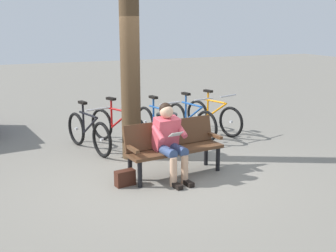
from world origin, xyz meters
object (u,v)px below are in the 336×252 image
object	(u,v)px
person_reading	(169,138)
bicycle_blue	(191,120)
bicycle_purple	(118,127)
handbag	(125,178)
tree_trunk	(130,51)
bicycle_red	(88,132)
bench	(173,144)
litter_bin	(167,134)
bicycle_black	(214,117)
bicycle_silver	(158,125)

from	to	relation	value
person_reading	bicycle_blue	distance (m)	2.57
person_reading	bicycle_purple	xyz separation A→B (m)	(0.18, -2.18, -0.31)
person_reading	bicycle_purple	world-z (taller)	person_reading
handbag	tree_trunk	distance (m)	2.27
bicycle_purple	bicycle_red	world-z (taller)	same
bicycle_blue	bicycle_purple	distance (m)	1.60
bench	handbag	distance (m)	0.97
handbag	bicycle_purple	bearing A→B (deg)	-104.03
litter_bin	bicycle_red	distance (m)	1.51
person_reading	tree_trunk	bearing A→B (deg)	-88.24
bicycle_black	bicycle_blue	distance (m)	0.64
bicycle_red	bicycle_silver	bearing A→B (deg)	75.68
person_reading	tree_trunk	size ratio (longest dim) A/B	0.31
handbag	bicycle_blue	world-z (taller)	bicycle_blue
bicycle_purple	bicycle_red	size ratio (longest dim) A/B	0.95
tree_trunk	bicycle_red	distance (m)	1.83
handbag	litter_bin	bearing A→B (deg)	-135.39
bicycle_purple	bicycle_red	bearing A→B (deg)	-96.29
handbag	litter_bin	distance (m)	1.68
bicycle_blue	bench	bearing A→B (deg)	-45.56
litter_bin	bicycle_red	world-z (taller)	bicycle_red
bicycle_black	litter_bin	bearing A→B (deg)	-72.73
person_reading	bicycle_red	xyz separation A→B (m)	(0.82, -1.98, -0.31)
bicycle_blue	person_reading	bearing A→B (deg)	-45.95
tree_trunk	bicycle_purple	world-z (taller)	tree_trunk
tree_trunk	bicycle_blue	bearing A→B (deg)	-152.09
person_reading	litter_bin	bearing A→B (deg)	-118.29
bicycle_red	bicycle_black	bearing A→B (deg)	80.56
bicycle_silver	bicycle_purple	distance (m)	0.83
handbag	bicycle_silver	size ratio (longest dim) A/B	0.18
bicycle_black	bicycle_blue	xyz separation A→B (m)	(0.63, 0.14, 0.00)
bicycle_blue	bicycle_red	world-z (taller)	same
person_reading	bicycle_black	distance (m)	3.06
tree_trunk	bench	bearing A→B (deg)	107.27
bench	bicycle_silver	world-z (taller)	bicycle_silver
bicycle_blue	bicycle_silver	size ratio (longest dim) A/B	1.00
bench	tree_trunk	size ratio (longest dim) A/B	0.43
bench	bicycle_red	size ratio (longest dim) A/B	1.00
bench	bicycle_silver	xyz separation A→B (m)	(-0.48, -1.81, -0.15)
tree_trunk	litter_bin	size ratio (longest dim) A/B	4.94
bicycle_black	bicycle_red	size ratio (longest dim) A/B	0.99
handbag	bicycle_black	world-z (taller)	bicycle_black
person_reading	litter_bin	xyz separation A→B (m)	(-0.45, -1.16, -0.27)
litter_bin	bicycle_black	world-z (taller)	bicycle_black
person_reading	bicycle_blue	xyz separation A→B (m)	(-1.42, -2.12, -0.31)
tree_trunk	bicycle_purple	distance (m)	1.81
tree_trunk	bicycle_blue	size ratio (longest dim) A/B	2.32
tree_trunk	person_reading	bearing A→B (deg)	98.77
litter_bin	bicycle_red	size ratio (longest dim) A/B	0.48
person_reading	bicycle_blue	world-z (taller)	person_reading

